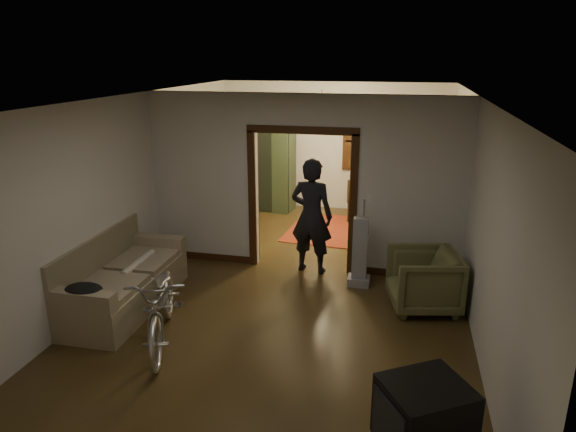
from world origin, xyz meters
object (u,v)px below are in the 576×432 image
(sofa, at_px, (121,273))
(desk, at_px, (385,204))
(armchair, at_px, (423,280))
(locker, at_px, (271,167))
(bicycle, at_px, (163,304))
(person, at_px, (312,216))

(sofa, distance_m, desk, 5.90)
(armchair, distance_m, locker, 5.25)
(sofa, bearing_deg, locker, 79.93)
(bicycle, xyz_separation_m, armchair, (3.08, 1.57, -0.08))
(bicycle, height_order, person, person)
(armchair, bearing_deg, locker, -154.59)
(bicycle, distance_m, locker, 5.72)
(sofa, relative_size, armchair, 2.41)
(sofa, bearing_deg, desk, 54.73)
(bicycle, height_order, locker, locker)
(desk, bearing_deg, locker, 176.84)
(person, bearing_deg, bicycle, 69.16)
(desk, bearing_deg, sofa, -124.57)
(bicycle, xyz_separation_m, locker, (-0.12, 5.70, 0.48))
(bicycle, bearing_deg, armchair, 7.81)
(person, distance_m, locker, 3.53)
(armchair, distance_m, desk, 4.04)
(locker, bearing_deg, sofa, -90.76)
(armchair, bearing_deg, sofa, -90.37)
(locker, xyz_separation_m, desk, (2.52, -0.15, -0.64))
(bicycle, bearing_deg, sofa, 124.38)
(bicycle, distance_m, desk, 6.05)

